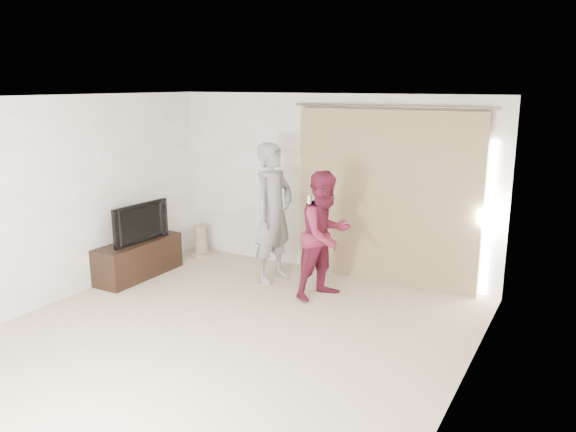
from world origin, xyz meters
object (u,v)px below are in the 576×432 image
object	(u,v)px
tv_console	(139,259)
tv	(136,222)
person_man	(273,213)
person_woman	(325,235)

from	to	relation	value
tv_console	tv	distance (m)	0.55
tv	person_man	world-z (taller)	person_man
tv_console	person_woman	bearing A→B (deg)	12.35
person_man	person_woman	xyz separation A→B (m)	(0.91, -0.24, -0.14)
tv_console	person_woman	size ratio (longest dim) A/B	0.82
person_man	person_woman	size ratio (longest dim) A/B	1.17
person_woman	tv_console	bearing A→B (deg)	-167.65
person_woman	person_man	bearing A→B (deg)	165.45
tv	person_man	bearing A→B (deg)	-61.04
tv_console	person_woman	distance (m)	2.82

